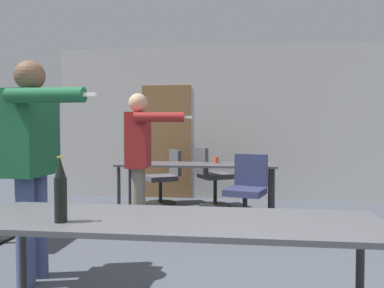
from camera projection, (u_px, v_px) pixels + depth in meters
back_wall at (225, 123)px, 6.73m from camera, size 6.21×0.12×2.74m
conference_table_near at (174, 230)px, 2.09m from camera, size 2.28×0.68×0.75m
conference_table_far at (196, 168)px, 5.43m from camera, size 2.27×0.67×0.75m
person_near_casual at (33, 149)px, 3.03m from camera, size 0.81×0.70×1.80m
person_center_tall at (140, 150)px, 4.36m from camera, size 0.80×0.64×1.67m
office_chair_side_rolled at (211, 178)px, 6.02m from camera, size 0.68×0.65×0.96m
office_chair_far_right at (247, 193)px, 4.80m from camera, size 0.58×0.63×0.92m
office_chair_mid_tucked at (165, 179)px, 6.25m from camera, size 0.67×0.65×0.90m
beer_bottle at (61, 191)px, 1.99m from camera, size 0.07×0.07×0.35m
drink_cup at (216, 160)px, 5.54m from camera, size 0.07×0.07×0.09m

